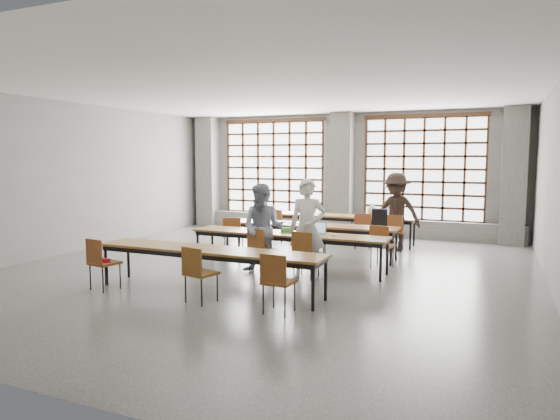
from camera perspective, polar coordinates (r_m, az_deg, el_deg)
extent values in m
plane|color=#494947|center=(9.88, -1.69, -6.95)|extent=(11.00, 11.00, 0.00)
plane|color=silver|center=(9.72, -1.75, 13.61)|extent=(11.00, 11.00, 0.00)
plane|color=slate|center=(14.80, 7.41, 4.16)|extent=(10.00, 0.00, 10.00)
plane|color=slate|center=(5.23, -28.31, 0.20)|extent=(10.00, 0.00, 10.00)
plane|color=slate|center=(12.61, -22.79, 3.43)|extent=(0.00, 11.00, 11.00)
plane|color=slate|center=(8.77, 29.36, 2.20)|extent=(0.00, 11.00, 11.00)
cube|color=#525250|center=(16.38, -8.22, 4.32)|extent=(0.60, 0.55, 3.50)
cube|color=#525250|center=(14.53, 7.10, 4.13)|extent=(0.60, 0.55, 3.50)
cube|color=#525250|center=(13.95, 25.16, 3.53)|extent=(0.60, 0.55, 3.50)
cube|color=white|center=(15.55, -0.62, 4.85)|extent=(3.20, 0.02, 2.80)
cube|color=black|center=(15.48, -0.74, 4.84)|extent=(3.20, 0.05, 2.80)
cube|color=black|center=(15.58, -0.74, -0.50)|extent=(3.32, 0.07, 0.10)
cube|color=black|center=(15.52, -0.75, 10.20)|extent=(3.32, 0.07, 0.10)
cube|color=white|center=(14.32, 16.10, 4.51)|extent=(3.20, 0.02, 2.80)
cube|color=black|center=(14.24, 16.06, 4.51)|extent=(3.20, 0.05, 2.80)
cube|color=black|center=(14.34, 15.89, -1.29)|extent=(3.32, 0.07, 0.10)
cube|color=black|center=(14.28, 16.23, 10.33)|extent=(3.32, 0.07, 0.10)
cube|color=#525250|center=(14.73, 7.11, -1.70)|extent=(9.80, 0.35, 0.50)
cube|color=brown|center=(13.06, 6.56, -0.65)|extent=(4.00, 0.70, 0.04)
cube|color=black|center=(13.07, 6.56, -0.91)|extent=(3.90, 0.64, 0.08)
cylinder|color=black|center=(13.52, -1.63, -1.94)|extent=(0.05, 0.05, 0.69)
cylinder|color=black|center=(14.04, -0.63, -1.64)|extent=(0.05, 0.05, 0.69)
cylinder|color=black|center=(12.41, 14.67, -2.86)|extent=(0.05, 0.05, 0.69)
cylinder|color=black|center=(12.97, 15.06, -2.49)|extent=(0.05, 0.05, 0.69)
cube|color=brown|center=(11.23, 3.22, -1.70)|extent=(4.00, 0.70, 0.04)
cube|color=black|center=(11.24, 3.22, -2.01)|extent=(3.90, 0.64, 0.08)
cylinder|color=black|center=(11.82, -6.06, -3.12)|extent=(0.05, 0.05, 0.69)
cylinder|color=black|center=(12.33, -4.73, -2.74)|extent=(0.05, 0.05, 0.69)
cylinder|color=black|center=(10.50, 12.55, -4.39)|extent=(0.05, 0.05, 0.69)
cylinder|color=black|center=(11.06, 13.13, -3.88)|extent=(0.05, 0.05, 0.69)
cube|color=brown|center=(9.90, 0.89, -2.73)|extent=(4.00, 0.70, 0.04)
cube|color=black|center=(9.91, 0.89, -3.08)|extent=(3.90, 0.64, 0.08)
cylinder|color=black|center=(10.59, -9.38, -4.24)|extent=(0.05, 0.05, 0.69)
cylinder|color=black|center=(11.08, -7.75, -3.76)|extent=(0.05, 0.05, 0.69)
cylinder|color=black|center=(9.13, 11.43, -5.93)|extent=(0.05, 0.05, 0.69)
cylinder|color=black|center=(9.69, 12.15, -5.25)|extent=(0.05, 0.05, 0.69)
cube|color=brown|center=(8.28, -8.14, -4.52)|extent=(4.00, 0.70, 0.04)
cube|color=black|center=(8.30, -8.14, -4.92)|extent=(3.90, 0.64, 0.08)
cylinder|color=black|center=(9.28, -19.28, -5.96)|extent=(0.05, 0.05, 0.69)
cylinder|color=black|center=(9.70, -16.94, -5.37)|extent=(0.05, 0.05, 0.69)
cylinder|color=black|center=(7.29, 3.79, -8.86)|extent=(0.05, 0.05, 0.69)
cylinder|color=black|center=(7.82, 5.23, -7.84)|extent=(0.05, 0.05, 0.69)
cube|color=brown|center=(13.06, -0.05, -1.76)|extent=(0.48, 0.48, 0.04)
cube|color=brown|center=(12.87, -0.53, -0.84)|extent=(0.40, 0.09, 0.40)
cylinder|color=black|center=(13.09, -0.05, -2.73)|extent=(0.02, 0.02, 0.45)
cube|color=brown|center=(12.36, 9.35, -2.28)|extent=(0.53, 0.53, 0.04)
cube|color=brown|center=(12.13, 9.43, -1.34)|extent=(0.39, 0.15, 0.40)
cylinder|color=black|center=(12.39, 9.34, -3.31)|extent=(0.02, 0.02, 0.45)
cube|color=brown|center=(12.19, 13.00, -2.47)|extent=(0.44, 0.44, 0.04)
cube|color=brown|center=(11.96, 12.90, -1.52)|extent=(0.40, 0.05, 0.40)
cylinder|color=black|center=(12.22, 12.98, -3.52)|extent=(0.02, 0.02, 0.45)
cube|color=brown|center=(11.43, -5.31, -2.90)|extent=(0.53, 0.53, 0.04)
cube|color=brown|center=(11.20, -5.53, -1.89)|extent=(0.39, 0.15, 0.40)
cylinder|color=black|center=(11.47, -5.30, -4.01)|extent=(0.02, 0.02, 0.45)
cube|color=brown|center=(10.62, 4.21, -3.57)|extent=(0.51, 0.51, 0.04)
cube|color=brown|center=(10.39, 4.10, -2.50)|extent=(0.40, 0.12, 0.40)
cylinder|color=black|center=(10.66, 4.20, -4.76)|extent=(0.02, 0.02, 0.45)
cube|color=brown|center=(10.25, 11.63, -4.03)|extent=(0.48, 0.48, 0.04)
cube|color=brown|center=(10.03, 11.24, -2.91)|extent=(0.40, 0.09, 0.40)
cylinder|color=black|center=(10.29, 11.60, -5.26)|extent=(0.02, 0.02, 0.45)
cube|color=brown|center=(9.57, -2.04, -4.62)|extent=(0.50, 0.50, 0.04)
cube|color=brown|center=(9.38, -2.81, -3.42)|extent=(0.40, 0.12, 0.40)
cylinder|color=black|center=(9.61, -2.04, -5.94)|extent=(0.02, 0.02, 0.45)
cube|color=brown|center=(9.23, 3.03, -5.03)|extent=(0.45, 0.45, 0.04)
cube|color=brown|center=(9.01, 2.50, -3.81)|extent=(0.40, 0.06, 0.40)
cylinder|color=black|center=(9.27, 3.02, -6.39)|extent=(0.02, 0.02, 0.45)
cube|color=brown|center=(8.92, -19.39, -5.74)|extent=(0.49, 0.49, 0.04)
cube|color=brown|center=(8.77, -20.50, -4.46)|extent=(0.40, 0.11, 0.40)
cylinder|color=black|center=(8.97, -19.34, -7.15)|extent=(0.02, 0.02, 0.45)
cube|color=brown|center=(7.78, -8.99, -7.18)|extent=(0.50, 0.50, 0.04)
cube|color=brown|center=(7.59, -10.08, -5.75)|extent=(0.40, 0.11, 0.40)
cylinder|color=black|center=(7.83, -8.96, -8.78)|extent=(0.02, 0.02, 0.45)
cube|color=brown|center=(7.18, -0.10, -8.21)|extent=(0.43, 0.43, 0.04)
cube|color=brown|center=(6.95, -0.81, -6.74)|extent=(0.40, 0.04, 0.40)
cylinder|color=black|center=(7.24, -0.10, -9.94)|extent=(0.02, 0.02, 0.45)
imported|color=white|center=(9.19, 3.15, -2.13)|extent=(0.75, 0.59, 1.83)
imported|color=#182748|center=(9.55, -1.92, -2.14)|extent=(0.91, 0.75, 1.72)
imported|color=black|center=(12.18, 13.10, -0.21)|extent=(1.29, 0.87, 1.86)
cube|color=#ADACB1|center=(9.75, 4.00, -2.71)|extent=(0.40, 0.32, 0.02)
cube|color=black|center=(9.74, 3.97, -2.64)|extent=(0.33, 0.23, 0.00)
cube|color=#ADACB1|center=(9.85, 4.41, -1.91)|extent=(0.37, 0.13, 0.26)
cube|color=#93BAFF|center=(9.84, 4.38, -2.07)|extent=(0.31, 0.11, 0.21)
cube|color=silver|center=(12.78, 12.43, -0.76)|extent=(0.38, 0.28, 0.02)
cube|color=black|center=(12.77, 12.42, -0.71)|extent=(0.31, 0.20, 0.00)
cube|color=silver|center=(12.91, 12.51, -0.16)|extent=(0.36, 0.09, 0.26)
cube|color=#85B2E5|center=(12.90, 12.51, -0.28)|extent=(0.31, 0.07, 0.21)
ellipsoid|color=white|center=(9.56, 6.12, -2.85)|extent=(0.12, 0.10, 0.04)
cube|color=green|center=(9.98, 0.81, -2.28)|extent=(0.27, 0.17, 0.09)
cube|color=black|center=(9.74, 1.65, -2.72)|extent=(0.14, 0.10, 0.01)
cube|color=silver|center=(11.49, 0.50, -1.41)|extent=(0.34, 0.28, 0.00)
cube|color=white|center=(11.29, 1.70, -1.55)|extent=(0.31, 0.23, 0.00)
cube|color=silver|center=(11.19, 3.70, -1.62)|extent=(0.32, 0.25, 0.00)
cube|color=black|center=(10.81, 11.30, -0.94)|extent=(0.35, 0.26, 0.40)
ellipsoid|color=silver|center=(12.86, 10.47, -0.08)|extent=(0.28, 0.24, 0.29)
cube|color=#B01529|center=(8.91, -19.40, -5.43)|extent=(0.21, 0.12, 0.06)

